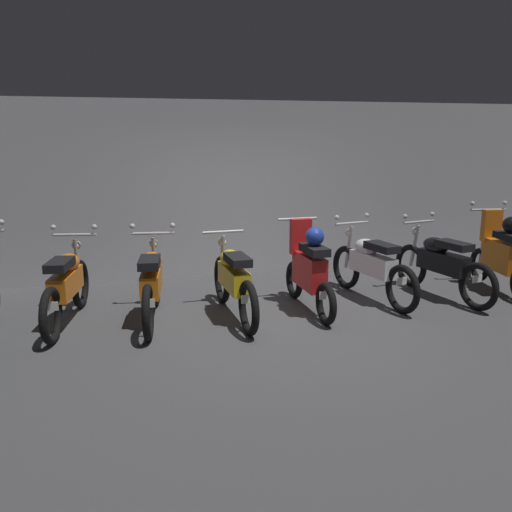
{
  "coord_description": "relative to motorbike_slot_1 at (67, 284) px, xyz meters",
  "views": [
    {
      "loc": [
        -1.9,
        -5.92,
        2.29
      ],
      "look_at": [
        -0.18,
        0.64,
        0.75
      ],
      "focal_mm": 37.77,
      "sensor_mm": 36.0,
      "label": 1
    }
  ],
  "objects": [
    {
      "name": "motorbike_slot_1",
      "position": [
        0.0,
        0.0,
        0.0
      ],
      "size": [
        0.62,
        1.93,
        1.15
      ],
      "color": "black",
      "rests_on": "ground"
    },
    {
      "name": "motorbike_slot_6",
      "position": [
        5.07,
        -0.2,
        0.0
      ],
      "size": [
        0.62,
        1.93,
        1.15
      ],
      "color": "black",
      "rests_on": "ground"
    },
    {
      "name": "motorbike_slot_2",
      "position": [
        1.02,
        -0.16,
        0.0
      ],
      "size": [
        0.58,
        1.94,
        1.15
      ],
      "color": "black",
      "rests_on": "ground"
    },
    {
      "name": "motorbike_slot_7",
      "position": [
        6.1,
        -0.14,
        0.08
      ],
      "size": [
        0.58,
        1.68,
        1.29
      ],
      "color": "black",
      "rests_on": "ground"
    },
    {
      "name": "ground_plane",
      "position": [
        2.54,
        -0.8,
        -0.49
      ],
      "size": [
        80.0,
        80.0,
        0.0
      ],
      "primitive_type": "plane",
      "color": "#424244"
    },
    {
      "name": "motorbike_slot_4",
      "position": [
        3.05,
        -0.26,
        0.07
      ],
      "size": [
        0.56,
        1.68,
        1.18
      ],
      "color": "black",
      "rests_on": "ground"
    },
    {
      "name": "motorbike_slot_3",
      "position": [
        2.03,
        -0.29,
        -0.0
      ],
      "size": [
        0.56,
        1.95,
        1.03
      ],
      "color": "black",
      "rests_on": "ground"
    },
    {
      "name": "motorbike_slot_5",
      "position": [
        4.06,
        -0.05,
        0.0
      ],
      "size": [
        0.59,
        1.94,
        1.15
      ],
      "color": "black",
      "rests_on": "ground"
    },
    {
      "name": "back_wall",
      "position": [
        2.54,
        1.95,
        0.91
      ],
      "size": [
        16.0,
        0.3,
        2.81
      ],
      "primitive_type": "cube",
      "color": "#ADADB2",
      "rests_on": "ground"
    }
  ]
}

